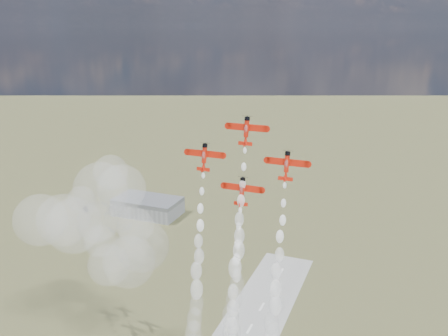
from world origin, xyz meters
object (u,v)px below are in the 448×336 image
at_px(plane_lead, 246,130).
at_px(plane_right, 287,165).
at_px(plane_left, 204,156).
at_px(hangar, 148,206).
at_px(plane_slot, 242,191).

distance_m(plane_lead, plane_right, 14.71).
bearing_deg(plane_left, plane_right, 0.00).
height_order(plane_left, plane_right, same).
distance_m(hangar, plane_lead, 249.35).
bearing_deg(plane_lead, plane_slot, -90.00).
bearing_deg(plane_slot, plane_left, 172.51).
xyz_separation_m(plane_right, plane_slot, (-12.05, -1.58, -8.29)).
relative_size(plane_lead, plane_slot, 1.00).
bearing_deg(hangar, plane_left, -54.48).
relative_size(hangar, plane_right, 4.42).
bearing_deg(plane_left, plane_slot, -7.49).
bearing_deg(hangar, plane_slot, -52.24).
xyz_separation_m(hangar, plane_right, (151.63, -178.62, 98.28)).
height_order(plane_lead, plane_left, plane_lead).
xyz_separation_m(plane_lead, plane_left, (-12.05, -1.58, -8.29)).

